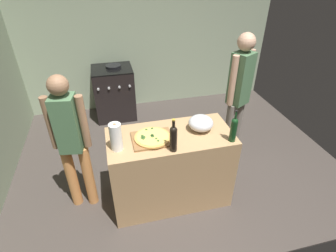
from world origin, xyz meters
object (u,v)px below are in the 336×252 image
at_px(pizza, 152,137).
at_px(person_in_stripes, 71,139).
at_px(stove, 114,93).
at_px(paper_towel_roll, 116,137).
at_px(wine_bottle_clear, 173,137).
at_px(mixing_bowl, 201,123).
at_px(person_in_red, 239,92).
at_px(wine_bottle_amber, 234,129).

height_order(pizza, person_in_stripes, person_in_stripes).
bearing_deg(stove, paper_towel_roll, -92.25).
bearing_deg(paper_towel_roll, wine_bottle_clear, -16.04).
distance_m(pizza, wine_bottle_clear, 0.29).
distance_m(pizza, mixing_bowl, 0.53).
xyz_separation_m(mixing_bowl, stove, (-0.79, 2.02, -0.52)).
bearing_deg(wine_bottle_clear, person_in_red, 36.80).
relative_size(wine_bottle_clear, person_in_stripes, 0.22).
xyz_separation_m(paper_towel_roll, person_in_stripes, (-0.43, 0.25, -0.12)).
bearing_deg(pizza, paper_towel_roll, -169.76).
height_order(paper_towel_roll, person_in_red, person_in_red).
bearing_deg(mixing_bowl, person_in_red, 37.14).
distance_m(stove, person_in_red, 2.17).
height_order(paper_towel_roll, wine_bottle_amber, wine_bottle_amber).
xyz_separation_m(pizza, person_in_red, (1.19, 0.57, 0.09)).
bearing_deg(wine_bottle_amber, person_in_red, 60.34).
bearing_deg(wine_bottle_clear, stove, 100.43).
relative_size(wine_bottle_clear, stove, 0.37).
distance_m(pizza, stove, 2.15).
xyz_separation_m(person_in_stripes, person_in_red, (1.97, 0.38, 0.10)).
xyz_separation_m(paper_towel_roll, person_in_red, (1.54, 0.63, -0.02)).
bearing_deg(stove, person_in_red, -46.14).
relative_size(mixing_bowl, stove, 0.28).
relative_size(stove, person_in_red, 0.54).
bearing_deg(paper_towel_roll, mixing_bowl, 7.89).
bearing_deg(person_in_stripes, person_in_red, 10.90).
relative_size(paper_towel_roll, stove, 0.30).
distance_m(paper_towel_roll, wine_bottle_clear, 0.53).
distance_m(pizza, person_in_stripes, 0.80).
bearing_deg(person_in_stripes, mixing_bowl, -5.63).
bearing_deg(paper_towel_roll, wine_bottle_amber, -7.07).
xyz_separation_m(wine_bottle_amber, stove, (-1.02, 2.28, -0.58)).
relative_size(mixing_bowl, wine_bottle_clear, 0.76).
height_order(paper_towel_roll, person_in_stripes, person_in_stripes).
relative_size(pizza, person_in_red, 0.21).
bearing_deg(pizza, wine_bottle_amber, -14.81).
bearing_deg(paper_towel_roll, person_in_stripes, 150.04).
bearing_deg(paper_towel_roll, pizza, 10.24).
xyz_separation_m(wine_bottle_amber, person_in_red, (0.44, 0.77, -0.03)).
height_order(paper_towel_roll, stove, paper_towel_roll).
distance_m(mixing_bowl, person_in_stripes, 1.31).
bearing_deg(person_in_red, wine_bottle_amber, -119.66).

